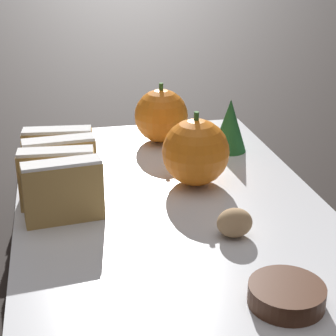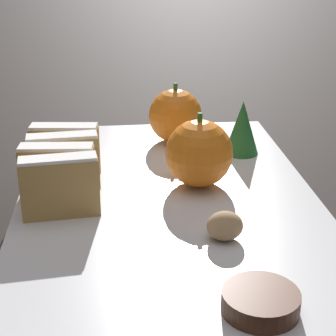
{
  "view_description": "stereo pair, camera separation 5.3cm",
  "coord_description": "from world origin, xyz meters",
  "px_view_note": "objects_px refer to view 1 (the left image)",
  "views": [
    {
      "loc": [
        -0.1,
        -0.48,
        0.25
      ],
      "look_at": [
        0.0,
        0.0,
        0.04
      ],
      "focal_mm": 60.0,
      "sensor_mm": 36.0,
      "label": 1
    },
    {
      "loc": [
        -0.05,
        -0.49,
        0.25
      ],
      "look_at": [
        0.0,
        0.0,
        0.04
      ],
      "focal_mm": 60.0,
      "sensor_mm": 36.0,
      "label": 2
    }
  ],
  "objects_px": {
    "orange_far": "(161,116)",
    "chocolate_cookie": "(286,295)",
    "walnut": "(235,223)",
    "orange_near": "(196,152)"
  },
  "relations": [
    {
      "from": "orange_far",
      "to": "walnut",
      "type": "distance_m",
      "value": 0.24
    },
    {
      "from": "orange_far",
      "to": "chocolate_cookie",
      "type": "bearing_deg",
      "value": -86.44
    },
    {
      "from": "chocolate_cookie",
      "to": "orange_near",
      "type": "bearing_deg",
      "value": 93.14
    },
    {
      "from": "walnut",
      "to": "chocolate_cookie",
      "type": "relative_size",
      "value": 0.57
    },
    {
      "from": "orange_far",
      "to": "chocolate_cookie",
      "type": "relative_size",
      "value": 1.37
    },
    {
      "from": "orange_near",
      "to": "orange_far",
      "type": "relative_size",
      "value": 1.04
    },
    {
      "from": "chocolate_cookie",
      "to": "orange_far",
      "type": "bearing_deg",
      "value": 93.56
    },
    {
      "from": "orange_far",
      "to": "walnut",
      "type": "bearing_deg",
      "value": -86.41
    },
    {
      "from": "orange_near",
      "to": "chocolate_cookie",
      "type": "height_order",
      "value": "orange_near"
    },
    {
      "from": "orange_far",
      "to": "orange_near",
      "type": "bearing_deg",
      "value": -85.79
    }
  ]
}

